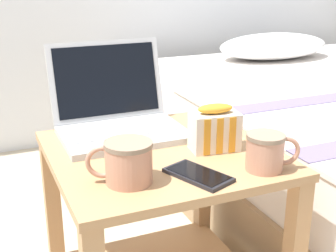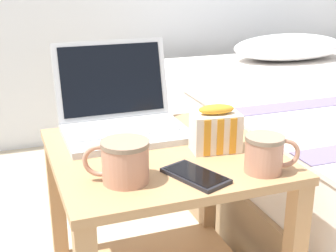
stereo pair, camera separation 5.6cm
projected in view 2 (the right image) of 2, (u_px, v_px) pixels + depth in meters
name	position (u px, v px, depth m)	size (l,w,h in m)	color
bedside_table	(163.00, 218.00, 1.28)	(0.56, 0.55, 0.55)	tan
laptop	(121.00, 115.00, 1.34)	(0.34, 0.30, 0.24)	#B7BABC
mug_front_left	(124.00, 159.00, 1.02)	(0.14, 0.11, 0.09)	tan
mug_front_right	(265.00, 152.00, 1.07)	(0.13, 0.09, 0.09)	tan
snack_bag	(216.00, 130.00, 1.19)	(0.13, 0.09, 0.12)	silver
cell_phone	(195.00, 175.00, 1.05)	(0.13, 0.17, 0.01)	black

